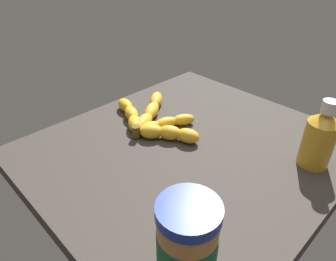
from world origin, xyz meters
TOP-DOWN VIEW (x-y plane):
  - ground_plane at (0.00, 0.00)cm, footprint 70.65×63.93cm
  - banana_bunch at (0.37, 13.59)cm, footprint 20.65×30.24cm
  - peanut_butter_jar at (-25.71, -22.46)cm, footprint 8.35×8.35cm
  - honey_bottle at (14.63, -23.45)cm, footprint 6.57×6.57cm

SIDE VIEW (x-z plane):
  - ground_plane at x=0.00cm, z-range -4.01..0.00cm
  - banana_bunch at x=0.37cm, z-range -0.12..3.52cm
  - honey_bottle at x=14.63cm, z-range -0.96..14.59cm
  - peanut_butter_jar at x=-25.71cm, z-range 0.01..15.67cm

